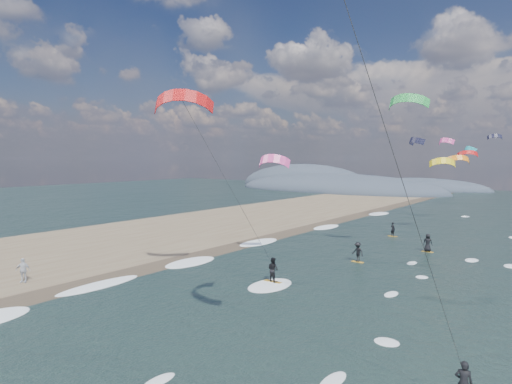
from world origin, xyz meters
The scene contains 9 objects.
ground centered at (0.00, 0.00, 0.00)m, with size 260.00×260.00×0.00m, color black.
sand_strip centered at (-24.00, 10.00, 0.00)m, with size 26.00×240.00×0.00m, color brown.
wet_sand_strip centered at (-12.00, 10.00, 0.00)m, with size 3.00×240.00×0.00m, color #382D23.
coastal_hills centered at (-44.84, 107.86, 0.00)m, with size 80.00×41.00×15.00m.
kitesurfer_near_b centered at (-3.68, 10.12, 9.65)m, with size 7.27×9.16×14.54m.
far_kitesurfers centered at (2.12, 29.29, 0.91)m, with size 6.91×15.25×1.84m.
bg_kite_field centered at (0.13, 56.35, 11.44)m, with size 12.51×70.78×6.92m.
shoreline_surf centered at (-10.80, 14.75, 0.00)m, with size 2.40×79.40×0.11m.
beach_walker centered at (-16.21, 2.96, 0.92)m, with size 1.07×0.45×1.83m, color silver.
Camera 1 is at (16.98, -11.39, 9.33)m, focal length 30.00 mm.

